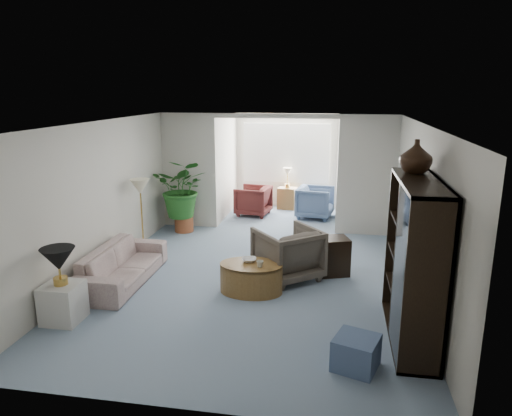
% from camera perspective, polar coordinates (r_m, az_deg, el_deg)
% --- Properties ---
extents(floor, '(6.00, 6.00, 0.00)m').
position_cam_1_polar(floor, '(7.45, -0.79, -9.36)').
color(floor, '#7B8CA2').
rests_on(floor, ground).
extents(sunroom_floor, '(2.60, 2.60, 0.00)m').
position_cam_1_polar(sunroom_floor, '(11.29, 3.00, -1.09)').
color(sunroom_floor, '#7B8CA2').
rests_on(sunroom_floor, ground).
extents(back_pier_left, '(1.20, 0.12, 2.50)m').
position_cam_1_polar(back_pier_left, '(10.36, -8.17, 4.48)').
color(back_pier_left, beige).
rests_on(back_pier_left, ground).
extents(back_pier_right, '(1.20, 0.12, 2.50)m').
position_cam_1_polar(back_pier_right, '(9.89, 13.35, 3.77)').
color(back_pier_right, beige).
rests_on(back_pier_right, ground).
extents(back_header, '(2.60, 0.12, 0.10)m').
position_cam_1_polar(back_header, '(9.81, 2.41, 11.13)').
color(back_header, beige).
rests_on(back_header, back_pier_left).
extents(window_pane, '(2.20, 0.02, 1.50)m').
position_cam_1_polar(window_pane, '(12.06, 3.70, 6.69)').
color(window_pane, white).
extents(window_blinds, '(2.20, 0.02, 1.50)m').
position_cam_1_polar(window_blinds, '(12.03, 3.68, 6.67)').
color(window_blinds, white).
extents(framed_picture, '(0.04, 0.50, 0.40)m').
position_cam_1_polar(framed_picture, '(6.84, 19.72, 2.59)').
color(framed_picture, beige).
extents(sofa, '(0.79, 1.99, 0.58)m').
position_cam_1_polar(sofa, '(7.76, -15.96, -6.65)').
color(sofa, beige).
rests_on(sofa, ground).
extents(end_table, '(0.47, 0.47, 0.52)m').
position_cam_1_polar(end_table, '(6.78, -22.43, -10.61)').
color(end_table, beige).
rests_on(end_table, ground).
extents(table_lamp, '(0.44, 0.44, 0.30)m').
position_cam_1_polar(table_lamp, '(6.56, -22.94, -5.76)').
color(table_lamp, black).
rests_on(table_lamp, end_table).
extents(floor_lamp, '(0.36, 0.36, 0.28)m').
position_cam_1_polar(floor_lamp, '(8.86, -13.94, 2.54)').
color(floor_lamp, '#F4EBC2').
rests_on(floor_lamp, ground).
extents(coffee_table, '(1.11, 1.11, 0.45)m').
position_cam_1_polar(coffee_table, '(7.13, -0.59, -8.52)').
color(coffee_table, brown).
rests_on(coffee_table, ground).
extents(coffee_bowl, '(0.26, 0.26, 0.05)m').
position_cam_1_polar(coffee_bowl, '(7.14, -0.85, -6.32)').
color(coffee_bowl, silver).
rests_on(coffee_bowl, coffee_table).
extents(coffee_cup, '(0.12, 0.12, 0.10)m').
position_cam_1_polar(coffee_cup, '(6.91, 0.48, -6.83)').
color(coffee_cup, beige).
rests_on(coffee_cup, coffee_table).
extents(wingback_chair, '(1.29, 1.29, 0.85)m').
position_cam_1_polar(wingback_chair, '(7.58, 3.89, -5.53)').
color(wingback_chair, '#574F45').
rests_on(wingback_chair, ground).
extents(side_table_dark, '(0.63, 0.56, 0.62)m').
position_cam_1_polar(side_table_dark, '(7.87, 9.21, -5.79)').
color(side_table_dark, black).
rests_on(side_table_dark, ground).
extents(entertainment_cabinet, '(0.47, 1.78, 1.98)m').
position_cam_1_polar(entertainment_cabinet, '(5.94, 18.70, -6.19)').
color(entertainment_cabinet, black).
rests_on(entertainment_cabinet, ground).
extents(cabinet_urn, '(0.40, 0.40, 0.42)m').
position_cam_1_polar(cabinet_urn, '(6.14, 18.90, 5.98)').
color(cabinet_urn, black).
rests_on(cabinet_urn, entertainment_cabinet).
extents(ottoman, '(0.57, 0.57, 0.36)m').
position_cam_1_polar(ottoman, '(5.49, 12.08, -16.83)').
color(ottoman, slate).
rests_on(ottoman, ground).
extents(plant_pot, '(0.40, 0.40, 0.32)m').
position_cam_1_polar(plant_pot, '(10.22, -8.75, -1.94)').
color(plant_pot, brown).
rests_on(plant_pot, ground).
extents(house_plant, '(1.13, 0.98, 1.26)m').
position_cam_1_polar(house_plant, '(10.04, -8.92, 2.39)').
color(house_plant, '#256322').
rests_on(house_plant, plant_pot).
extents(sunroom_chair_blue, '(0.93, 0.91, 0.75)m').
position_cam_1_polar(sunroom_chair_blue, '(11.21, 7.22, 0.69)').
color(sunroom_chair_blue, slate).
rests_on(sunroom_chair_blue, ground).
extents(sunroom_chair_maroon, '(0.89, 0.87, 0.71)m').
position_cam_1_polar(sunroom_chair_maroon, '(11.37, -0.35, 0.91)').
color(sunroom_chair_maroon, '#54211D').
rests_on(sunroom_chair_maroon, ground).
extents(sunroom_table, '(0.50, 0.41, 0.55)m').
position_cam_1_polar(sunroom_table, '(12.02, 3.80, 1.20)').
color(sunroom_table, brown).
rests_on(sunroom_table, ground).
extents(shelf_clutter, '(0.30, 0.92, 1.06)m').
position_cam_1_polar(shelf_clutter, '(5.75, 18.50, -6.98)').
color(shelf_clutter, '#2F2925').
rests_on(shelf_clutter, entertainment_cabinet).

